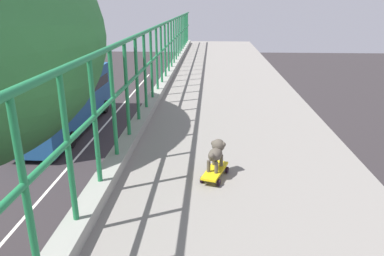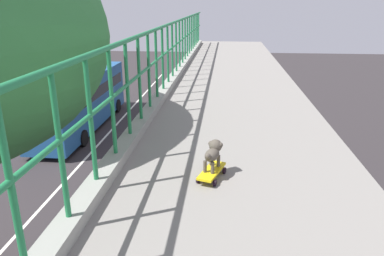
# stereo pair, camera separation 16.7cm
# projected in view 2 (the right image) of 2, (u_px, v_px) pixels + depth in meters

# --- Properties ---
(city_bus) EXTENTS (2.66, 11.14, 3.56)m
(city_bus) POSITION_uv_depth(u_px,v_px,m) (81.00, 99.00, 23.56)
(city_bus) COLOR #1F4F85
(city_bus) RESTS_ON ground
(toy_skateboard) EXTENTS (0.30, 0.48, 0.09)m
(toy_skateboard) POSITION_uv_depth(u_px,v_px,m) (212.00, 172.00, 3.66)
(toy_skateboard) COLOR yellow
(toy_skateboard) RESTS_ON overpass_deck
(small_dog) EXTENTS (0.20, 0.34, 0.28)m
(small_dog) POSITION_uv_depth(u_px,v_px,m) (213.00, 152.00, 3.65)
(small_dog) COLOR #50483E
(small_dog) RESTS_ON toy_skateboard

